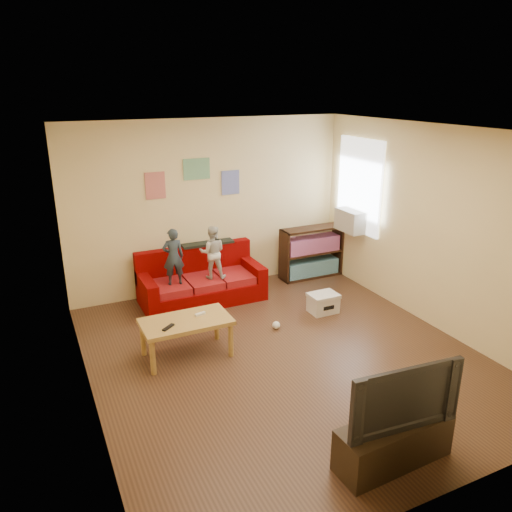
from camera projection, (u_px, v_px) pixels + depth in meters
name	position (u px, v px, depth m)	size (l,w,h in m)	color
room_shell	(286.00, 252.00, 5.71)	(4.52, 5.02, 2.72)	#513422
sofa	(201.00, 283.00, 7.68)	(1.86, 0.85, 0.82)	#710201
child_a	(173.00, 257.00, 7.18)	(0.31, 0.20, 0.84)	#27333C
child_b	(212.00, 252.00, 7.43)	(0.39, 0.31, 0.81)	silver
coffee_table	(186.00, 325.00, 6.02)	(1.07, 0.59, 0.48)	#BB8F44
remote	(168.00, 327.00, 5.79)	(0.18, 0.05, 0.02)	black
game_controller	(200.00, 314.00, 6.12)	(0.14, 0.04, 0.03)	white
bookshelf	(311.00, 255.00, 8.56)	(1.10, 0.33, 0.88)	black
window	(359.00, 186.00, 7.92)	(0.04, 1.08, 1.48)	white
ac_unit	(351.00, 221.00, 8.05)	(0.28, 0.55, 0.35)	#B7B2A3
artwork_left	(155.00, 186.00, 7.36)	(0.30, 0.01, 0.40)	#D87266
artwork_center	(197.00, 169.00, 7.55)	(0.42, 0.01, 0.32)	#72B27F
artwork_right	(230.00, 182.00, 7.86)	(0.30, 0.01, 0.38)	#727FCC
file_box	(323.00, 303.00, 7.28)	(0.41, 0.32, 0.29)	white
tv_stand	(393.00, 442.00, 4.36)	(1.08, 0.36, 0.40)	#302316
television	(399.00, 393.00, 4.19)	(1.05, 0.14, 0.60)	black
tissue	(276.00, 325.00, 6.80)	(0.11, 0.11, 0.11)	white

